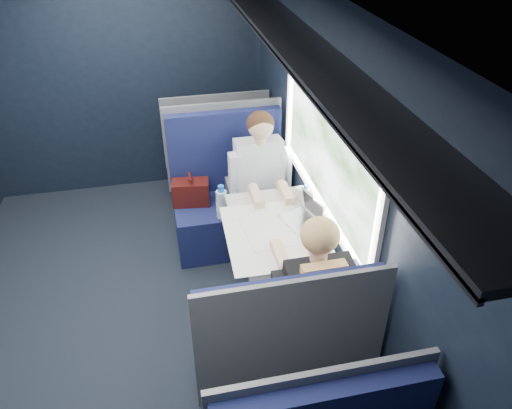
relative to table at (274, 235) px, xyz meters
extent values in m
cube|color=black|center=(-1.03, 0.00, -0.67)|extent=(2.80, 4.20, 0.01)
cube|color=black|center=(0.42, 0.00, 0.49)|extent=(0.10, 4.20, 2.30)
cube|color=black|center=(-1.03, 2.15, 0.49)|extent=(2.80, 0.10, 2.30)
cube|color=beige|center=(0.35, 0.00, 1.08)|extent=(0.03, 1.84, 0.07)
cube|color=beige|center=(0.35, 0.00, 0.23)|extent=(0.03, 1.84, 0.07)
cube|color=beige|center=(0.35, -0.89, 0.66)|extent=(0.03, 0.07, 0.78)
cube|color=beige|center=(0.35, 0.89, 0.66)|extent=(0.03, 0.07, 0.78)
cube|color=black|center=(0.19, 0.00, 1.32)|extent=(0.36, 4.10, 0.04)
cube|color=black|center=(0.02, 0.00, 1.30)|extent=(0.02, 4.10, 0.03)
cube|color=red|center=(0.35, 0.00, 1.23)|extent=(0.01, 0.10, 0.12)
cylinder|color=#54565E|center=(-0.15, 0.00, -0.31)|extent=(0.08, 0.08, 0.70)
cube|color=beige|center=(0.03, 0.00, 0.06)|extent=(0.62, 1.00, 0.04)
cube|color=#0C1037|center=(-0.18, 0.78, -0.44)|extent=(1.00, 0.50, 0.45)
cube|color=#0C1037|center=(-0.18, 1.08, 0.16)|extent=(1.00, 0.10, 0.75)
cube|color=#54565E|center=(-0.18, 1.14, 0.19)|extent=(1.04, 0.03, 0.82)
cube|color=#54565E|center=(-0.18, 0.73, -0.11)|extent=(0.06, 0.40, 0.20)
cube|color=#3F100D|center=(-0.52, 0.87, -0.10)|extent=(0.33, 0.21, 0.22)
cylinder|color=#3F100D|center=(-0.52, 0.87, 0.06)|extent=(0.04, 0.13, 0.03)
cylinder|color=silver|center=(-0.29, 0.61, -0.09)|extent=(0.09, 0.09, 0.25)
cylinder|color=blue|center=(-0.29, 0.61, 0.07)|extent=(0.05, 0.05, 0.06)
cube|color=#0C1037|center=(-0.18, -0.78, -0.44)|extent=(1.00, 0.50, 0.45)
cube|color=#0C1037|center=(-0.18, -1.08, 0.16)|extent=(1.00, 0.10, 0.75)
cube|color=#54565E|center=(-0.18, -1.14, 0.19)|extent=(1.04, 0.03, 0.82)
cube|color=#54565E|center=(-0.18, -0.73, -0.11)|extent=(0.06, 0.40, 0.20)
cube|color=#0C1037|center=(-0.18, 1.88, -0.44)|extent=(1.00, 0.40, 0.45)
cube|color=#0C1037|center=(-0.18, 1.64, 0.12)|extent=(1.00, 0.10, 0.66)
cube|color=#54565E|center=(-0.18, 1.59, 0.14)|extent=(1.04, 0.03, 0.72)
cube|color=black|center=(0.07, 0.64, -0.13)|extent=(0.36, 0.44, 0.16)
cube|color=black|center=(0.07, 0.44, -0.44)|extent=(0.32, 0.12, 0.45)
cube|color=silver|center=(0.07, 0.80, 0.12)|extent=(0.40, 0.29, 0.53)
cylinder|color=#D8A88C|center=(0.07, 0.76, 0.40)|extent=(0.10, 0.10, 0.06)
sphere|color=#D8A88C|center=(0.07, 0.74, 0.53)|extent=(0.21, 0.21, 0.21)
sphere|color=#382114|center=(0.07, 0.76, 0.55)|extent=(0.22, 0.22, 0.22)
cube|color=silver|center=(-0.15, 0.76, 0.12)|extent=(0.09, 0.12, 0.34)
cube|color=silver|center=(0.29, 0.76, 0.12)|extent=(0.09, 0.12, 0.34)
cube|color=black|center=(0.07, -0.64, -0.13)|extent=(0.36, 0.44, 0.16)
cube|color=black|center=(0.07, -0.44, -0.44)|extent=(0.32, 0.12, 0.45)
cube|color=black|center=(0.07, -0.80, 0.12)|extent=(0.40, 0.29, 0.53)
cylinder|color=#D8A88C|center=(0.07, -0.76, 0.40)|extent=(0.10, 0.10, 0.06)
sphere|color=#D8A88C|center=(0.07, -0.74, 0.53)|extent=(0.21, 0.21, 0.21)
sphere|color=tan|center=(0.07, -0.76, 0.55)|extent=(0.22, 0.22, 0.22)
cube|color=black|center=(-0.15, -0.76, 0.12)|extent=(0.09, 0.12, 0.34)
cube|color=black|center=(0.29, -0.76, 0.12)|extent=(0.09, 0.12, 0.34)
cube|color=tan|center=(0.07, -0.86, 0.24)|extent=(0.26, 0.07, 0.36)
cube|color=white|center=(-0.08, -0.10, 0.08)|extent=(0.59, 0.83, 0.01)
cube|color=silver|center=(0.20, 0.01, 0.08)|extent=(0.29, 0.34, 0.01)
cube|color=silver|center=(0.31, 0.01, 0.20)|extent=(0.09, 0.28, 0.20)
cube|color=black|center=(0.30, 0.01, 0.20)|extent=(0.08, 0.25, 0.16)
cylinder|color=silver|center=(0.30, 0.20, 0.16)|extent=(0.06, 0.06, 0.16)
cylinder|color=blue|center=(0.30, 0.20, 0.26)|extent=(0.03, 0.03, 0.04)
cylinder|color=white|center=(0.30, 0.33, 0.12)|extent=(0.07, 0.07, 0.09)
camera|label=1|loc=(-0.75, -2.83, 2.22)|focal=35.00mm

